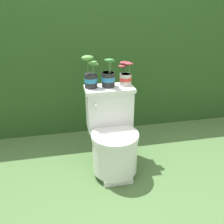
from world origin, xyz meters
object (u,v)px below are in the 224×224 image
object	(u,v)px
toilet	(113,136)
potted_plant_left	(91,75)
potted_plant_midleft	(108,78)
potted_plant_middle	(126,76)

from	to	relation	value
toilet	potted_plant_left	distance (m)	0.54
potted_plant_midleft	potted_plant_middle	world-z (taller)	potted_plant_midleft
potted_plant_left	potted_plant_middle	distance (m)	0.30
toilet	potted_plant_midleft	size ratio (longest dim) A/B	2.97
potted_plant_midleft	potted_plant_middle	distance (m)	0.15
toilet	potted_plant_middle	xyz separation A→B (m)	(0.15, 0.18, 0.47)
toilet	potted_plant_midleft	xyz separation A→B (m)	(-0.00, 0.16, 0.47)
toilet	potted_plant_left	size ratio (longest dim) A/B	2.68
toilet	potted_plant_left	world-z (taller)	potted_plant_left
potted_plant_left	potted_plant_midleft	bearing A→B (deg)	-2.40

